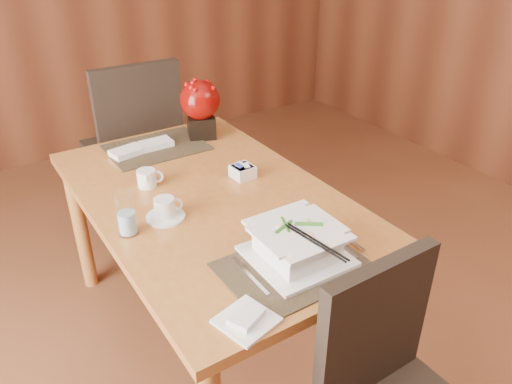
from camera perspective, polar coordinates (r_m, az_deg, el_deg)
dining_table at (r=2.04m, az=-5.01°, el=-2.79°), size 0.90×1.50×0.75m
placemat_near at (r=1.60m, az=4.37°, el=-8.57°), size 0.45×0.33×0.01m
placemat_far at (r=2.44m, az=-11.31°, el=5.03°), size 0.45×0.33×0.01m
soup_setting at (r=1.61m, az=4.73°, el=-5.95°), size 0.30×0.30×0.12m
coffee_cup at (r=1.85m, az=-10.38°, el=-2.02°), size 0.14×0.14×0.08m
water_glass at (r=1.77m, az=-14.62°, el=-2.47°), size 0.07×0.07×0.16m
creamer_jug at (r=2.09m, az=-12.39°, el=1.54°), size 0.13×0.13×0.07m
sugar_caddy at (r=2.11m, az=-1.54°, el=2.34°), size 0.09×0.09×0.05m
berry_decor at (r=2.48m, az=-6.40°, el=9.82°), size 0.20×0.20×0.29m
napkins_far at (r=2.42m, az=-12.69°, el=5.04°), size 0.30×0.13×0.03m
bread_plate at (r=1.42m, az=-1.10°, el=-14.47°), size 0.18×0.18×0.01m
far_chair at (r=2.95m, az=-13.60°, el=5.78°), size 0.51×0.51×1.06m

